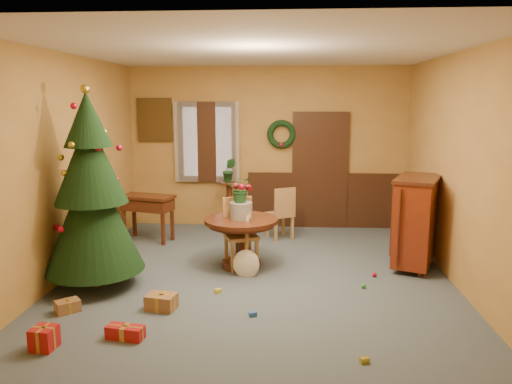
# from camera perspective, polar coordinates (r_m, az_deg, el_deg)

# --- Properties ---
(room_envelope) EXTENTS (5.50, 5.50, 5.50)m
(room_envelope) POSITION_cam_1_polar(r_m,az_deg,el_deg) (9.07, 2.61, 2.94)
(room_envelope) COLOR #3D4959
(room_envelope) RESTS_ON ground
(dining_table) EXTENTS (1.01, 1.01, 0.70)m
(dining_table) POSITION_cam_1_polar(r_m,az_deg,el_deg) (6.91, -1.70, -4.74)
(dining_table) COLOR black
(dining_table) RESTS_ON floor
(urn) EXTENTS (0.31, 0.31, 0.23)m
(urn) POSITION_cam_1_polar(r_m,az_deg,el_deg) (6.83, -1.72, -2.13)
(urn) COLOR slate
(urn) RESTS_ON dining_table
(centerpiece_plant) EXTENTS (0.32, 0.28, 0.36)m
(centerpiece_plant) POSITION_cam_1_polar(r_m,az_deg,el_deg) (6.78, -1.73, 0.29)
(centerpiece_plant) COLOR #1E4C23
(centerpiece_plant) RESTS_ON urn
(chair_near) EXTENTS (0.55, 0.55, 0.97)m
(chair_near) POSITION_cam_1_polar(r_m,az_deg,el_deg) (6.96, -1.89, -4.37)
(chair_near) COLOR olive
(chair_near) RESTS_ON floor
(chair_far) EXTENTS (0.52, 0.52, 0.89)m
(chair_far) POSITION_cam_1_polar(r_m,az_deg,el_deg) (8.31, 2.96, -2.24)
(chair_far) COLOR olive
(chair_far) RESTS_ON floor
(guitar) EXTENTS (0.51, 0.62, 0.81)m
(guitar) POSITION_cam_1_polar(r_m,az_deg,el_deg) (6.57, -1.14, -6.22)
(guitar) COLOR beige
(guitar) RESTS_ON floor
(plant_stand) EXTENTS (0.35, 0.35, 0.89)m
(plant_stand) POSITION_cam_1_polar(r_m,az_deg,el_deg) (8.77, -3.06, -1.02)
(plant_stand) COLOR black
(plant_stand) RESTS_ON floor
(stand_plant) EXTENTS (0.25, 0.20, 0.42)m
(stand_plant) POSITION_cam_1_polar(r_m,az_deg,el_deg) (8.68, -3.09, 2.51)
(stand_plant) COLOR #19471E
(stand_plant) RESTS_ON plant_stand
(christmas_tree) EXTENTS (1.20, 1.20, 2.48)m
(christmas_tree) POSITION_cam_1_polar(r_m,az_deg,el_deg) (6.37, -18.28, -0.21)
(christmas_tree) COLOR #382111
(christmas_tree) RESTS_ON floor
(writing_desk) EXTENTS (0.94, 0.64, 0.76)m
(writing_desk) POSITION_cam_1_polar(r_m,az_deg,el_deg) (8.39, -12.29, -1.64)
(writing_desk) COLOR black
(writing_desk) RESTS_ON floor
(sideboard) EXTENTS (0.86, 1.12, 1.27)m
(sideboard) POSITION_cam_1_polar(r_m,az_deg,el_deg) (7.22, 17.81, -3.00)
(sideboard) COLOR #520F09
(sideboard) RESTS_ON floor
(gift_a) EXTENTS (0.35, 0.29, 0.17)m
(gift_a) POSITION_cam_1_polar(r_m,az_deg,el_deg) (5.79, -10.77, -12.22)
(gift_a) COLOR brown
(gift_a) RESTS_ON floor
(gift_b) EXTENTS (0.23, 0.23, 0.22)m
(gift_b) POSITION_cam_1_polar(r_m,az_deg,el_deg) (5.25, -23.06, -15.12)
(gift_b) COLOR #9F1515
(gift_b) RESTS_ON floor
(gift_c) EXTENTS (0.30, 0.29, 0.14)m
(gift_c) POSITION_cam_1_polar(r_m,az_deg,el_deg) (5.99, -20.72, -12.11)
(gift_c) COLOR brown
(gift_c) RESTS_ON floor
(gift_d) EXTENTS (0.39, 0.21, 0.13)m
(gift_d) POSITION_cam_1_polar(r_m,az_deg,el_deg) (5.22, -14.71, -15.24)
(gift_d) COLOR #9F1515
(gift_d) RESTS_ON floor
(toy_a) EXTENTS (0.09, 0.08, 0.05)m
(toy_a) POSITION_cam_1_polar(r_m,az_deg,el_deg) (5.53, -0.36, -13.79)
(toy_a) COLOR #2758AC
(toy_a) RESTS_ON floor
(toy_b) EXTENTS (0.06, 0.06, 0.06)m
(toy_b) POSITION_cam_1_polar(r_m,az_deg,el_deg) (6.43, 12.17, -10.45)
(toy_b) COLOR green
(toy_b) RESTS_ON floor
(toy_c) EXTENTS (0.09, 0.09, 0.05)m
(toy_c) POSITION_cam_1_polar(r_m,az_deg,el_deg) (6.16, -4.37, -11.22)
(toy_c) COLOR gold
(toy_c) RESTS_ON floor
(toy_d) EXTENTS (0.06, 0.06, 0.06)m
(toy_d) POSITION_cam_1_polar(r_m,az_deg,el_deg) (6.85, 13.37, -9.17)
(toy_d) COLOR #BC0C2B
(toy_d) RESTS_ON floor
(toy_e) EXTENTS (0.09, 0.08, 0.05)m
(toy_e) POSITION_cam_1_polar(r_m,az_deg,el_deg) (4.77, 12.29, -18.27)
(toy_e) COLOR gold
(toy_e) RESTS_ON floor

